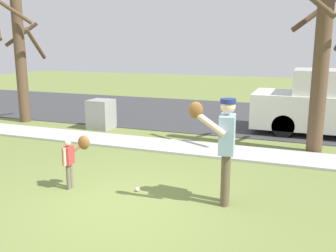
{
  "coord_description": "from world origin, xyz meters",
  "views": [
    {
      "loc": [
        2.72,
        -5.04,
        2.55
      ],
      "look_at": [
        0.17,
        1.67,
        1.0
      ],
      "focal_mm": 39.66,
      "sensor_mm": 36.0,
      "label": 1
    }
  ],
  "objects_px": {
    "person_child": "(74,154)",
    "street_tree_far": "(20,58)",
    "street_tree_near": "(322,52)",
    "person_adult": "(224,140)",
    "utility_cabinet": "(101,114)",
    "baseball": "(137,189)"
  },
  "relations": [
    {
      "from": "baseball",
      "to": "utility_cabinet",
      "type": "height_order",
      "value": "utility_cabinet"
    },
    {
      "from": "person_child",
      "to": "street_tree_far",
      "type": "xyz_separation_m",
      "value": [
        -5.22,
        4.61,
        1.54
      ]
    },
    {
      "from": "person_child",
      "to": "utility_cabinet",
      "type": "xyz_separation_m",
      "value": [
        -2.16,
        4.56,
        -0.18
      ]
    },
    {
      "from": "street_tree_far",
      "to": "street_tree_near",
      "type": "bearing_deg",
      "value": -3.18
    },
    {
      "from": "utility_cabinet",
      "to": "person_child",
      "type": "bearing_deg",
      "value": -64.62
    },
    {
      "from": "utility_cabinet",
      "to": "baseball",
      "type": "bearing_deg",
      "value": -52.51
    },
    {
      "from": "person_adult",
      "to": "person_child",
      "type": "bearing_deg",
      "value": -1.24
    },
    {
      "from": "baseball",
      "to": "street_tree_near",
      "type": "xyz_separation_m",
      "value": [
        2.97,
        3.83,
        2.39
      ]
    },
    {
      "from": "person_child",
      "to": "utility_cabinet",
      "type": "bearing_deg",
      "value": 108.29
    },
    {
      "from": "person_child",
      "to": "street_tree_near",
      "type": "height_order",
      "value": "street_tree_near"
    },
    {
      "from": "baseball",
      "to": "street_tree_far",
      "type": "height_order",
      "value": "street_tree_far"
    },
    {
      "from": "person_child",
      "to": "street_tree_near",
      "type": "xyz_separation_m",
      "value": [
        4.11,
        4.09,
        1.78
      ]
    },
    {
      "from": "person_adult",
      "to": "person_child",
      "type": "xyz_separation_m",
      "value": [
        -2.68,
        -0.27,
        -0.45
      ]
    },
    {
      "from": "person_child",
      "to": "street_tree_far",
      "type": "height_order",
      "value": "street_tree_far"
    },
    {
      "from": "person_adult",
      "to": "street_tree_far",
      "type": "distance_m",
      "value": 9.07
    },
    {
      "from": "person_adult",
      "to": "utility_cabinet",
      "type": "xyz_separation_m",
      "value": [
        -4.84,
        4.29,
        -0.63
      ]
    },
    {
      "from": "street_tree_far",
      "to": "utility_cabinet",
      "type": "bearing_deg",
      "value": -0.86
    },
    {
      "from": "person_child",
      "to": "street_tree_far",
      "type": "distance_m",
      "value": 7.13
    },
    {
      "from": "street_tree_near",
      "to": "street_tree_far",
      "type": "bearing_deg",
      "value": 176.82
    },
    {
      "from": "baseball",
      "to": "street_tree_near",
      "type": "relative_size",
      "value": 0.02
    },
    {
      "from": "street_tree_near",
      "to": "street_tree_far",
      "type": "xyz_separation_m",
      "value": [
        -9.33,
        0.52,
        -0.24
      ]
    },
    {
      "from": "street_tree_near",
      "to": "street_tree_far",
      "type": "relative_size",
      "value": 1.12
    }
  ]
}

